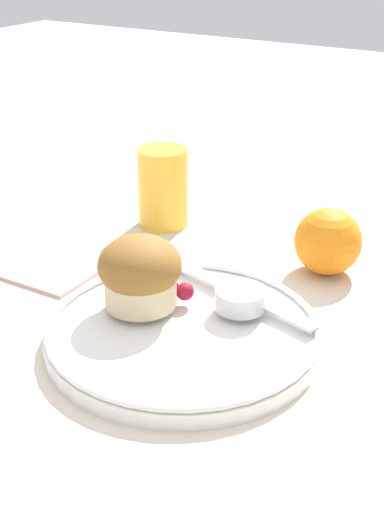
{
  "coord_description": "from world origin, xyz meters",
  "views": [
    {
      "loc": [
        0.27,
        -0.46,
        0.35
      ],
      "look_at": [
        -0.04,
        0.06,
        0.06
      ],
      "focal_mm": 50.0,
      "sensor_mm": 36.0,
      "label": 1
    }
  ],
  "objects_px": {
    "orange_fruit": "(328,241)",
    "muffin": "(140,273)",
    "butter_knife": "(236,291)",
    "juice_glass": "(163,187)"
  },
  "relations": [
    {
      "from": "orange_fruit",
      "to": "butter_knife",
      "type": "bearing_deg",
      "value": -109.23
    },
    {
      "from": "muffin",
      "to": "juice_glass",
      "type": "relative_size",
      "value": 0.8
    },
    {
      "from": "butter_knife",
      "to": "juice_glass",
      "type": "bearing_deg",
      "value": 155.87
    },
    {
      "from": "orange_fruit",
      "to": "muffin",
      "type": "bearing_deg",
      "value": -120.41
    },
    {
      "from": "orange_fruit",
      "to": "juice_glass",
      "type": "relative_size",
      "value": 0.74
    },
    {
      "from": "butter_knife",
      "to": "orange_fruit",
      "type": "bearing_deg",
      "value": 85.72
    },
    {
      "from": "orange_fruit",
      "to": "juice_glass",
      "type": "bearing_deg",
      "value": 175.08
    },
    {
      "from": "butter_knife",
      "to": "orange_fruit",
      "type": "xyz_separation_m",
      "value": [
        0.04,
        0.12,
        0.01
      ]
    },
    {
      "from": "muffin",
      "to": "orange_fruit",
      "type": "bearing_deg",
      "value": 59.59
    },
    {
      "from": "butter_knife",
      "to": "orange_fruit",
      "type": "height_order",
      "value": "orange_fruit"
    }
  ]
}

